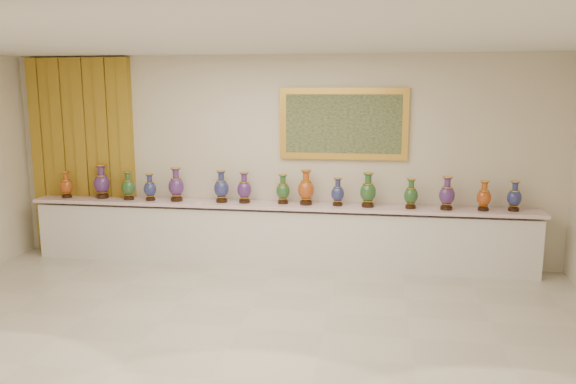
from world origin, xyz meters
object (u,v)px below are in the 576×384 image
Objects in this scene: vase_1 at (102,183)px; vase_2 at (128,187)px; counter at (277,235)px; vase_0 at (66,186)px.

vase_1 is 0.45m from vase_2.
counter is 2.31m from vase_2.
vase_2 is (0.45, -0.06, -0.04)m from vase_1.
counter is at bearing 0.74° from vase_0.
vase_2 is at bearing -7.59° from vase_1.
vase_1 is 1.19× the size of vase_2.
counter is at bearing -0.22° from vase_1.
vase_2 reaches higher than vase_0.
vase_1 reaches higher than counter.
counter is 18.19× the size of vase_0.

